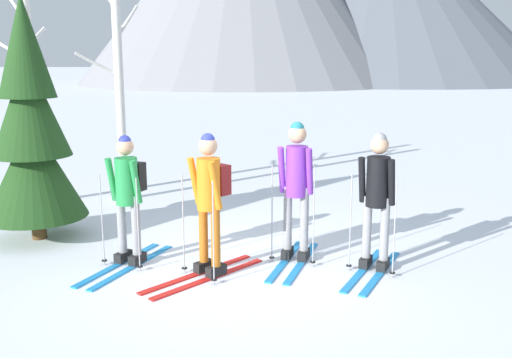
{
  "coord_description": "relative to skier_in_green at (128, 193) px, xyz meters",
  "views": [
    {
      "loc": [
        0.87,
        -6.75,
        2.56
      ],
      "look_at": [
        0.06,
        0.38,
        1.05
      ],
      "focal_mm": 39.66,
      "sensor_mm": 36.0,
      "label": 1
    }
  ],
  "objects": [
    {
      "name": "birch_tree_slender",
      "position": [
        -1.25,
        3.31,
        1.25
      ],
      "size": [
        0.84,
        1.14,
        4.2
      ],
      "color": "silver",
      "rests_on": "ground"
    },
    {
      "name": "skier_in_orange",
      "position": [
        1.1,
        -0.26,
        0.05
      ],
      "size": [
        1.29,
        1.57,
        1.74
      ],
      "color": "red",
      "rests_on": "ground"
    },
    {
      "name": "pine_tree_near",
      "position": [
        -1.67,
        0.85,
        0.66
      ],
      "size": [
        1.43,
        1.43,
        3.46
      ],
      "color": "#51381E",
      "rests_on": "ground"
    },
    {
      "name": "skier_in_green",
      "position": [
        0.0,
        0.0,
        0.0
      ],
      "size": [
        0.79,
        1.71,
        1.66
      ],
      "color": "#1E84D1",
      "rests_on": "ground"
    },
    {
      "name": "ground_plane",
      "position": [
        1.51,
        0.08,
        -0.93
      ],
      "size": [
        400.0,
        400.0,
        0.0
      ],
      "primitive_type": "plane",
      "color": "white"
    },
    {
      "name": "skier_in_purple",
      "position": [
        2.1,
        0.38,
        0.11
      ],
      "size": [
        0.63,
        1.61,
        1.81
      ],
      "color": "#1E84D1",
      "rests_on": "ground"
    },
    {
      "name": "birch_tree_tall",
      "position": [
        -2.68,
        2.84,
        1.61
      ],
      "size": [
        0.99,
        0.56,
        5.02
      ],
      "color": "silver",
      "rests_on": "ground"
    },
    {
      "name": "skier_in_black",
      "position": [
        3.1,
        0.15,
        0.04
      ],
      "size": [
        0.85,
        1.62,
        1.72
      ],
      "color": "#1E84D1",
      "rests_on": "ground"
    }
  ]
}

